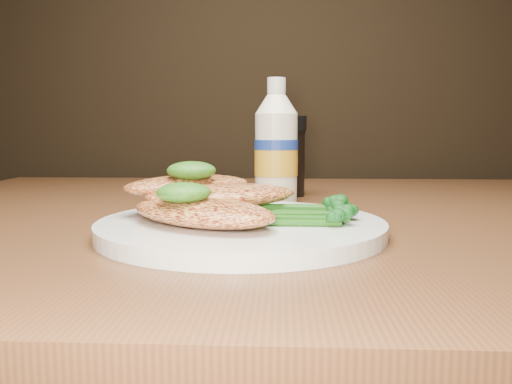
{
  "coord_description": "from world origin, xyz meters",
  "views": [
    {
      "loc": [
        -0.07,
        0.42,
        0.85
      ],
      "look_at": [
        -0.1,
        0.91,
        0.79
      ],
      "focal_mm": 37.01,
      "sensor_mm": 36.0,
      "label": 1
    }
  ],
  "objects": [
    {
      "name": "pepper_grinder",
      "position": [
        -0.06,
        1.18,
        0.81
      ],
      "size": [
        0.06,
        0.06,
        0.12
      ],
      "primitive_type": null,
      "rotation": [
        0.0,
        0.0,
        -0.19
      ],
      "color": "black",
      "rests_on": "dining_table"
    },
    {
      "name": "pesto_back",
      "position": [
        -0.16,
        0.93,
        0.81
      ],
      "size": [
        0.05,
        0.05,
        0.02
      ],
      "primitive_type": "ellipsoid",
      "rotation": [
        0.0,
        0.0,
        0.03
      ],
      "color": "#0B3808",
      "rests_on": "chicken_back"
    },
    {
      "name": "chicken_front",
      "position": [
        -0.14,
        0.87,
        0.78
      ],
      "size": [
        0.17,
        0.15,
        0.02
      ],
      "primitive_type": "ellipsoid",
      "rotation": [
        0.0,
        0.0,
        -0.61
      ],
      "color": "#EF954C",
      "rests_on": "plate"
    },
    {
      "name": "pesto_front",
      "position": [
        -0.16,
        0.86,
        0.79
      ],
      "size": [
        0.05,
        0.05,
        0.02
      ],
      "primitive_type": "ellipsoid",
      "rotation": [
        0.0,
        0.0,
        -0.1
      ],
      "color": "#0B3808",
      "rests_on": "chicken_front"
    },
    {
      "name": "broccolini_bundle",
      "position": [
        -0.06,
        0.91,
        0.77
      ],
      "size": [
        0.16,
        0.14,
        0.02
      ],
      "primitive_type": null,
      "rotation": [
        0.0,
        0.0,
        -0.36
      ],
      "color": "#1B5211",
      "rests_on": "plate"
    },
    {
      "name": "chicken_back",
      "position": [
        -0.17,
        0.95,
        0.79
      ],
      "size": [
        0.15,
        0.13,
        0.02
      ],
      "primitive_type": "ellipsoid",
      "rotation": [
        0.0,
        0.0,
        0.61
      ],
      "color": "#EF954C",
      "rests_on": "plate"
    },
    {
      "name": "mayo_bottle",
      "position": [
        -0.08,
        1.12,
        0.83
      ],
      "size": [
        0.08,
        0.08,
        0.16
      ],
      "primitive_type": null,
      "rotation": [
        0.0,
        0.0,
        0.41
      ],
      "color": "white",
      "rests_on": "dining_table"
    },
    {
      "name": "chicken_mid",
      "position": [
        -0.13,
        0.92,
        0.78
      ],
      "size": [
        0.16,
        0.12,
        0.02
      ],
      "primitive_type": "ellipsoid",
      "rotation": [
        0.0,
        0.0,
        0.37
      ],
      "color": "#EF954C",
      "rests_on": "plate"
    },
    {
      "name": "plate",
      "position": [
        -0.11,
        0.9,
        0.76
      ],
      "size": [
        0.26,
        0.26,
        0.01
      ],
      "primitive_type": "cylinder",
      "color": "white",
      "rests_on": "dining_table"
    }
  ]
}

